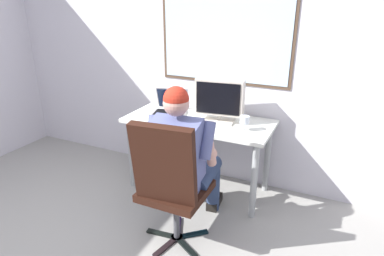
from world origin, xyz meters
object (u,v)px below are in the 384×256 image
object	(u,v)px
desk	(199,130)
laptop	(171,107)
wine_glass	(245,120)
crt_monitor	(220,98)
person_seated	(184,157)
office_chair	(170,180)

from	to	relation	value
desk	laptop	xyz separation A→B (m)	(-0.35, 0.08, 0.17)
wine_glass	laptop	bearing A→B (deg)	168.80
desk	crt_monitor	bearing A→B (deg)	11.19
wine_glass	person_seated	bearing A→B (deg)	-120.91
desk	wine_glass	distance (m)	0.53
office_chair	person_seated	size ratio (longest dim) A/B	0.85
desk	laptop	size ratio (longest dim) A/B	3.45
crt_monitor	desk	bearing A→B (deg)	-168.81
office_chair	wine_glass	size ratio (longest dim) A/B	8.06
office_chair	person_seated	world-z (taller)	person_seated
person_seated	laptop	xyz separation A→B (m)	(-0.50, 0.71, 0.15)
desk	crt_monitor	size ratio (longest dim) A/B	3.09
desk	wine_glass	bearing A→B (deg)	-10.48
office_chair	wine_glass	distance (m)	0.92
office_chair	wine_glass	xyz separation A→B (m)	(0.30, 0.83, 0.24)
crt_monitor	wine_glass	xyz separation A→B (m)	(0.29, -0.13, -0.14)
desk	laptop	distance (m)	0.40
person_seated	wine_glass	xyz separation A→B (m)	(0.33, 0.55, 0.18)
person_seated	laptop	distance (m)	0.88
crt_monitor	wine_glass	distance (m)	0.34
desk	person_seated	world-z (taller)	person_seated
laptop	desk	bearing A→B (deg)	-12.19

